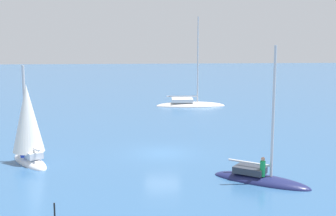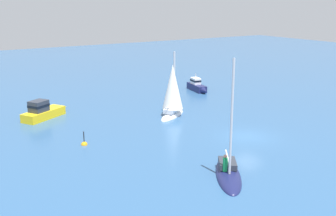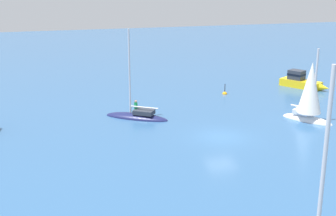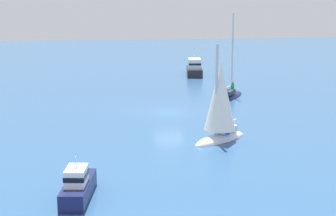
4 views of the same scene
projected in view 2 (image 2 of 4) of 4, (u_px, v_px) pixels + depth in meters
ground_plane at (248, 136)px, 36.57m from camera, size 160.00×160.00×0.00m
sloop at (173, 94)px, 42.48m from camera, size 4.73×3.77×7.16m
sloop_2 at (228, 174)px, 28.33m from camera, size 4.85×6.00×8.67m
powerboat at (197, 86)px, 54.84m from camera, size 1.86×4.89×2.24m
launch_1 at (44, 111)px, 42.08m from camera, size 5.69×4.12×1.99m
channel_buoy at (84, 145)px, 34.44m from camera, size 0.54×0.54×1.43m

